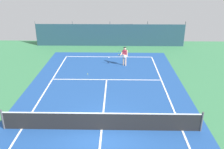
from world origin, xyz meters
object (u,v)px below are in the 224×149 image
at_px(tennis_net, 101,121).
at_px(parked_car, 127,32).
at_px(tennis_player, 125,55).
at_px(tennis_ball_midcourt, 88,74).
at_px(tennis_ball_near_player, 119,54).

bearing_deg(tennis_net, parked_car, 83.83).
bearing_deg(parked_car, tennis_player, 81.56).
height_order(tennis_player, tennis_ball_midcourt, tennis_player).
height_order(tennis_ball_near_player, parked_car, parked_car).
distance_m(tennis_net, parked_car, 19.00).
distance_m(tennis_net, tennis_ball_near_player, 12.65).
distance_m(tennis_ball_midcourt, parked_car, 12.03).
relative_size(tennis_ball_midcourt, parked_car, 0.02).
xyz_separation_m(tennis_net, tennis_player, (1.42, 9.55, 0.45)).
xyz_separation_m(tennis_net, tennis_ball_near_player, (0.93, 12.61, -0.48)).
relative_size(tennis_ball_near_player, tennis_ball_midcourt, 1.00).
bearing_deg(tennis_ball_near_player, parked_car, 79.96).
distance_m(tennis_player, tennis_ball_near_player, 3.23).
xyz_separation_m(tennis_ball_midcourt, parked_car, (3.60, 11.45, 0.81)).
height_order(tennis_net, tennis_ball_near_player, tennis_net).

